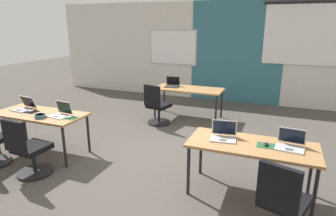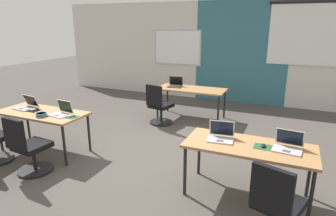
# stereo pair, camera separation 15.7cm
# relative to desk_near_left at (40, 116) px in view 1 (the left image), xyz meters

# --- Properties ---
(ground_plane) EXTENTS (24.00, 24.00, 0.00)m
(ground_plane) POSITION_rel_desk_near_left_xyz_m (1.75, 0.60, -0.66)
(ground_plane) COLOR #47423D
(back_wall_assembly) EXTENTS (10.00, 0.27, 2.80)m
(back_wall_assembly) POSITION_rel_desk_near_left_xyz_m (1.78, 4.80, 0.75)
(back_wall_assembly) COLOR silver
(back_wall_assembly) RESTS_ON ground
(desk_near_left) EXTENTS (1.60, 0.70, 0.72)m
(desk_near_left) POSITION_rel_desk_near_left_xyz_m (0.00, 0.00, 0.00)
(desk_near_left) COLOR #A37547
(desk_near_left) RESTS_ON ground
(desk_near_right) EXTENTS (1.60, 0.70, 0.72)m
(desk_near_right) POSITION_rel_desk_near_left_xyz_m (3.50, 0.00, 0.00)
(desk_near_right) COLOR #A37547
(desk_near_right) RESTS_ON ground
(desk_far_center) EXTENTS (1.60, 0.70, 0.72)m
(desk_far_center) POSITION_rel_desk_near_left_xyz_m (1.75, 2.80, 0.00)
(desk_far_center) COLOR #A37547
(desk_far_center) RESTS_ON ground
(laptop_far_left) EXTENTS (0.37, 0.32, 0.24)m
(laptop_far_left) POSITION_rel_desk_near_left_xyz_m (1.33, 2.84, 0.11)
(laptop_far_left) COLOR #333338
(laptop_far_left) RESTS_ON desk_far_center
(chair_far_left) EXTENTS (0.52, 0.58, 0.92)m
(chair_far_left) POSITION_rel_desk_near_left_xyz_m (1.25, 2.09, -0.28)
(chair_far_left) COLOR black
(chair_far_left) RESTS_ON ground
(laptop_near_right_end) EXTENTS (0.36, 0.33, 0.23)m
(laptop_near_right_end) POSITION_rel_desk_near_left_xyz_m (3.94, 0.06, 0.11)
(laptop_near_right_end) COLOR #B7B7BC
(laptop_near_right_end) RESTS_ON desk_near_right
(mousepad_near_right_end) EXTENTS (0.22, 0.19, 0.00)m
(mousepad_near_right_end) POSITION_rel_desk_near_left_xyz_m (3.67, 0.01, 0.06)
(mousepad_near_right_end) COLOR #23512D
(mousepad_near_right_end) RESTS_ON desk_near_right
(mouse_near_right_end) EXTENTS (0.06, 0.10, 0.03)m
(mouse_near_right_end) POSITION_rel_desk_near_left_xyz_m (3.67, 0.01, 0.08)
(mouse_near_right_end) COLOR black
(mouse_near_right_end) RESTS_ON mousepad_near_right_end
(chair_near_right_end) EXTENTS (0.56, 0.61, 0.92)m
(chair_near_right_end) POSITION_rel_desk_near_left_xyz_m (3.90, -0.73, -0.28)
(chair_near_right_end) COLOR black
(chair_near_right_end) RESTS_ON ground
(laptop_near_left_end) EXTENTS (0.36, 0.35, 0.22)m
(laptop_near_left_end) POSITION_rel_desk_near_left_xyz_m (-0.42, 0.06, 0.11)
(laptop_near_left_end) COLOR #9E9EA3
(laptop_near_left_end) RESTS_ON desk_near_left
(mousepad_near_left_end) EXTENTS (0.22, 0.19, 0.00)m
(mousepad_near_left_end) POSITION_rel_desk_near_left_xyz_m (-0.18, -0.00, 0.06)
(mousepad_near_left_end) COLOR black
(mousepad_near_left_end) RESTS_ON desk_near_left
(mouse_near_left_end) EXTENTS (0.06, 0.10, 0.03)m
(mouse_near_left_end) POSITION_rel_desk_near_left_xyz_m (-0.18, -0.00, 0.08)
(mouse_near_left_end) COLOR #B2B2B7
(mouse_near_left_end) RESTS_ON mousepad_near_left_end
(laptop_near_left_inner) EXTENTS (0.36, 0.31, 0.23)m
(laptop_near_left_inner) POSITION_rel_desk_near_left_xyz_m (0.44, 0.01, 0.11)
(laptop_near_left_inner) COLOR silver
(laptop_near_left_inner) RESTS_ON desk_near_left
(mousepad_near_left_inner) EXTENTS (0.22, 0.19, 0.00)m
(mousepad_near_left_inner) POSITION_rel_desk_near_left_xyz_m (0.66, -0.01, 0.06)
(mousepad_near_left_inner) COLOR #23512D
(mousepad_near_left_inner) RESTS_ON desk_near_left
(mouse_near_left_inner) EXTENTS (0.08, 0.11, 0.03)m
(mouse_near_left_inner) POSITION_rel_desk_near_left_xyz_m (0.66, -0.01, 0.08)
(mouse_near_left_inner) COLOR #B2B2B7
(mouse_near_left_inner) RESTS_ON mousepad_near_left_inner
(chair_near_left_inner) EXTENTS (0.52, 0.55, 0.92)m
(chair_near_left_inner) POSITION_rel_desk_near_left_xyz_m (0.43, -0.71, -0.28)
(chair_near_left_inner) COLOR black
(chair_near_left_inner) RESTS_ON ground
(laptop_near_right_inner) EXTENTS (0.36, 0.32, 0.23)m
(laptop_near_right_inner) POSITION_rel_desk_near_left_xyz_m (3.13, 0.04, 0.11)
(laptop_near_right_inner) COLOR #B7B7BC
(laptop_near_right_inner) RESTS_ON desk_near_right
(snack_bowl) EXTENTS (0.18, 0.18, 0.06)m
(snack_bowl) POSITION_rel_desk_near_left_xyz_m (0.21, -0.19, 0.10)
(snack_bowl) COLOR #3D6070
(snack_bowl) RESTS_ON desk_near_left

